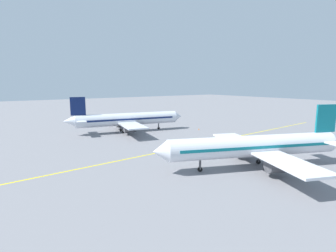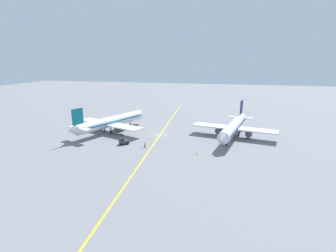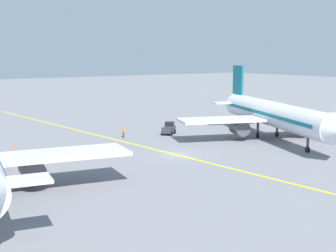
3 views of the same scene
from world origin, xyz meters
name	(u,v)px [view 2 (image 2 of 3)]	position (x,y,z in m)	size (l,w,h in m)	color
ground_plane	(160,135)	(0.00, 0.00, 0.00)	(400.00, 400.00, 0.00)	slate
apron_yellow_centreline	(160,135)	(0.00, 0.00, 0.00)	(0.40, 120.00, 0.01)	yellow
airplane_at_gate	(111,122)	(-18.18, -0.63, 3.71)	(27.91, 34.04, 10.60)	silver
airplane_adjacent_stand	(234,126)	(24.74, 2.58, 3.71)	(28.47, 35.33, 10.60)	silver
baggage_tug_dark	(124,142)	(-8.22, -13.06, 0.90)	(3.28, 3.05, 2.11)	#333842
ground_crew_worker	(145,145)	(-0.85, -14.61, 0.91)	(0.34, 0.54, 1.68)	#23232D
traffic_cone_near_nose	(197,154)	(14.90, -17.06, 0.28)	(0.32, 0.32, 0.55)	orange
traffic_cone_mid_apron	(88,132)	(-25.34, -4.11, 0.28)	(0.32, 0.32, 0.55)	orange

